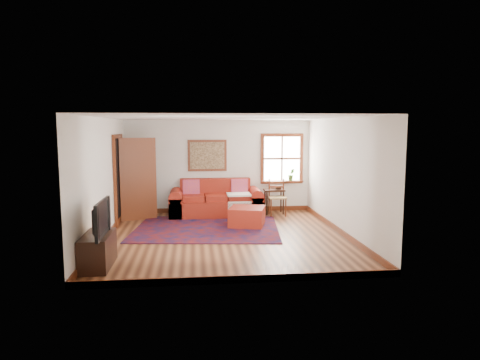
{
  "coord_description": "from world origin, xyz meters",
  "views": [
    {
      "loc": [
        -0.65,
        -8.82,
        2.3
      ],
      "look_at": [
        0.36,
        0.6,
        1.13
      ],
      "focal_mm": 32.0,
      "sensor_mm": 36.0,
      "label": 1
    }
  ],
  "objects": [
    {
      "name": "framed_artwork",
      "position": [
        -0.3,
        2.71,
        1.55
      ],
      "size": [
        1.05,
        0.07,
        0.85
      ],
      "color": "maroon",
      "rests_on": "ground"
    },
    {
      "name": "persian_rug",
      "position": [
        -0.39,
        0.74,
        0.01
      ],
      "size": [
        3.5,
        2.93,
        0.02
      ],
      "primitive_type": "cube",
      "rotation": [
        0.0,
        0.0,
        -0.11
      ],
      "color": "#5C0F0D",
      "rests_on": "ground"
    },
    {
      "name": "ladder_back_chair",
      "position": [
        1.51,
        2.14,
        0.51
      ],
      "size": [
        0.45,
        0.43,
        0.95
      ],
      "color": "tan",
      "rests_on": "ground"
    },
    {
      "name": "candle_hurricane",
      "position": [
        -2.21,
        -1.31,
        0.63
      ],
      "size": [
        0.12,
        0.12,
        0.18
      ],
      "color": "silver",
      "rests_on": "media_cabinet"
    },
    {
      "name": "media_cabinet",
      "position": [
        -2.26,
        -1.73,
        0.27
      ],
      "size": [
        0.45,
        1.0,
        0.55
      ],
      "primitive_type": "cube",
      "color": "black",
      "rests_on": "ground"
    },
    {
      "name": "red_ottoman",
      "position": [
        0.56,
        0.94,
        0.22
      ],
      "size": [
        0.96,
        0.96,
        0.45
      ],
      "primitive_type": "cube",
      "rotation": [
        0.0,
        0.0,
        -0.26
      ],
      "color": "maroon",
      "rests_on": "ground"
    },
    {
      "name": "room_envelope",
      "position": [
        0.0,
        0.02,
        1.65
      ],
      "size": [
        5.04,
        5.54,
        2.52
      ],
      "color": "silver",
      "rests_on": "ground"
    },
    {
      "name": "ground",
      "position": [
        0.0,
        0.0,
        0.0
      ],
      "size": [
        5.5,
        5.5,
        0.0
      ],
      "primitive_type": "plane",
      "color": "#452212",
      "rests_on": "ground"
    },
    {
      "name": "side_table",
      "position": [
        1.47,
        2.34,
        0.53
      ],
      "size": [
        0.54,
        0.41,
        0.65
      ],
      "color": "black",
      "rests_on": "ground"
    },
    {
      "name": "red_leather_sofa",
      "position": [
        -0.09,
        2.28,
        0.31
      ],
      "size": [
        2.41,
        1.0,
        0.94
      ],
      "color": "maroon",
      "rests_on": "ground"
    },
    {
      "name": "window",
      "position": [
        1.78,
        2.7,
        1.31
      ],
      "size": [
        1.18,
        0.2,
        1.38
      ],
      "color": "white",
      "rests_on": "ground"
    },
    {
      "name": "doorway",
      "position": [
        -2.21,
        1.78,
        1.07
      ],
      "size": [
        0.89,
        1.08,
        2.14
      ],
      "color": "black",
      "rests_on": "ground"
    },
    {
      "name": "television",
      "position": [
        -2.24,
        -1.84,
        0.84
      ],
      "size": [
        0.13,
        1.02,
        0.59
      ],
      "primitive_type": "imported",
      "rotation": [
        0.0,
        0.0,
        1.57
      ],
      "color": "black",
      "rests_on": "media_cabinet"
    }
  ]
}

